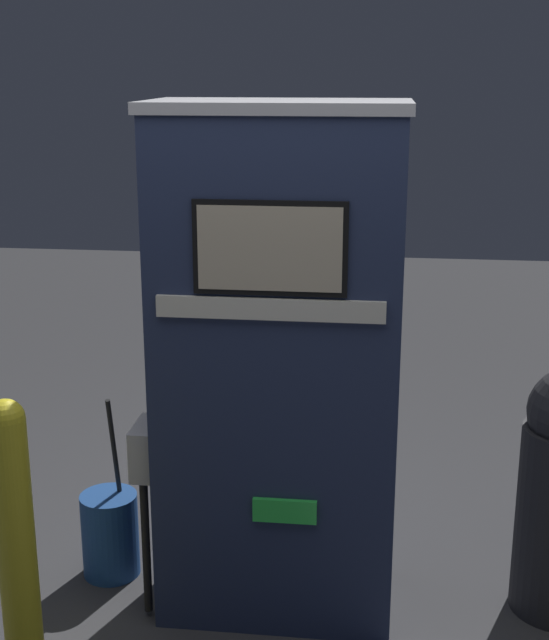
# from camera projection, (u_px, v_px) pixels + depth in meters

# --- Properties ---
(ground_plane) EXTENTS (14.00, 14.00, 0.00)m
(ground_plane) POSITION_uv_depth(u_px,v_px,m) (271.00, 636.00, 3.32)
(ground_plane) COLOR #38383A
(gas_pump) EXTENTS (0.98, 0.53, 1.94)m
(gas_pump) POSITION_uv_depth(u_px,v_px,m) (278.00, 369.00, 3.29)
(gas_pump) COLOR #232D4C
(gas_pump) RESTS_ON ground_plane
(safety_bollard) EXTENTS (0.13, 0.13, 1.04)m
(safety_bollard) POSITION_uv_depth(u_px,v_px,m) (16.00, 542.00, 2.91)
(safety_bollard) COLOR yellow
(safety_bollard) RESTS_ON ground_plane
(squeegee_bucket) EXTENTS (0.24, 0.24, 0.79)m
(squeegee_bucket) POSITION_uv_depth(u_px,v_px,m) (110.00, 533.00, 3.69)
(squeegee_bucket) COLOR #1E478C
(squeegee_bucket) RESTS_ON ground_plane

